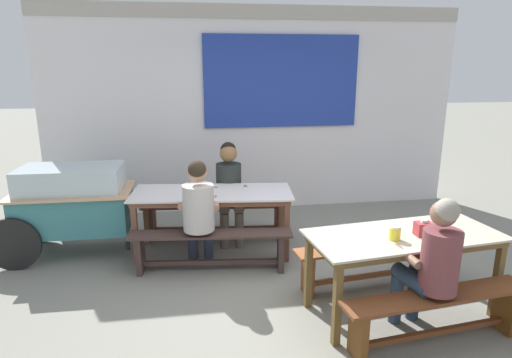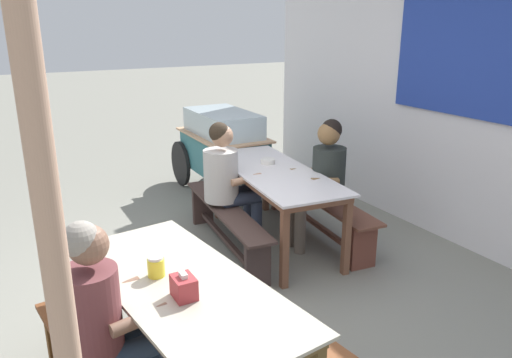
# 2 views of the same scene
# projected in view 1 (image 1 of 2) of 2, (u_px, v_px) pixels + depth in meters

# --- Properties ---
(ground_plane) EXTENTS (40.00, 40.00, 0.00)m
(ground_plane) POSITION_uv_depth(u_px,v_px,m) (294.00, 293.00, 4.28)
(ground_plane) COLOR gray
(backdrop_wall) EXTENTS (6.18, 0.23, 3.01)m
(backdrop_wall) POSITION_uv_depth(u_px,v_px,m) (256.00, 106.00, 6.49)
(backdrop_wall) COLOR silver
(backdrop_wall) RESTS_ON ground_plane
(dining_table_far) EXTENTS (1.92, 0.90, 0.76)m
(dining_table_far) POSITION_uv_depth(u_px,v_px,m) (212.00, 198.00, 5.05)
(dining_table_far) COLOR silver
(dining_table_far) RESTS_ON ground_plane
(dining_table_near) EXTENTS (1.77, 0.92, 0.76)m
(dining_table_near) POSITION_uv_depth(u_px,v_px,m) (404.00, 242.00, 3.79)
(dining_table_near) COLOR #B8AF9B
(dining_table_near) RESTS_ON ground_plane
(bench_far_back) EXTENTS (1.90, 0.49, 0.44)m
(bench_far_back) POSITION_uv_depth(u_px,v_px,m) (215.00, 214.00, 5.63)
(bench_far_back) COLOR brown
(bench_far_back) RESTS_ON ground_plane
(bench_far_front) EXTENTS (1.78, 0.44, 0.44)m
(bench_far_front) POSITION_uv_depth(u_px,v_px,m) (211.00, 245.00, 4.66)
(bench_far_front) COLOR #412F2A
(bench_far_front) RESTS_ON ground_plane
(bench_near_back) EXTENTS (1.64, 0.45, 0.44)m
(bench_near_back) POSITION_uv_depth(u_px,v_px,m) (372.00, 259.00, 4.36)
(bench_near_back) COLOR brown
(bench_near_back) RESTS_ON ground_plane
(bench_near_front) EXTENTS (1.63, 0.45, 0.44)m
(bench_near_front) POSITION_uv_depth(u_px,v_px,m) (437.00, 311.00, 3.42)
(bench_near_front) COLOR brown
(bench_near_front) RESTS_ON ground_plane
(food_cart) EXTENTS (1.71, 0.81, 1.06)m
(food_cart) POSITION_uv_depth(u_px,v_px,m) (71.00, 201.00, 5.03)
(food_cart) COLOR teal
(food_cart) RESTS_ON ground_plane
(person_left_back_turned) EXTENTS (0.45, 0.56, 1.25)m
(person_left_back_turned) POSITION_uv_depth(u_px,v_px,m) (199.00, 208.00, 4.61)
(person_left_back_turned) COLOR #2D3449
(person_left_back_turned) RESTS_ON ground_plane
(person_center_facing) EXTENTS (0.43, 0.59, 1.25)m
(person_center_facing) POSITION_uv_depth(u_px,v_px,m) (229.00, 185.00, 5.46)
(person_center_facing) COLOR #675B50
(person_center_facing) RESTS_ON ground_plane
(person_near_front) EXTENTS (0.44, 0.58, 1.24)m
(person_near_front) POSITION_uv_depth(u_px,v_px,m) (432.00, 261.00, 3.39)
(person_near_front) COLOR #293A51
(person_near_front) RESTS_ON ground_plane
(tissue_box) EXTENTS (0.14, 0.11, 0.14)m
(tissue_box) POSITION_uv_depth(u_px,v_px,m) (424.00, 229.00, 3.73)
(tissue_box) COLOR #A23034
(tissue_box) RESTS_ON dining_table_near
(condiment_jar) EXTENTS (0.10, 0.10, 0.12)m
(condiment_jar) POSITION_uv_depth(u_px,v_px,m) (395.00, 233.00, 3.64)
(condiment_jar) COLOR yellow
(condiment_jar) RESTS_ON dining_table_near
(soup_bowl) EXTENTS (0.14, 0.14, 0.05)m
(soup_bowl) POSITION_uv_depth(u_px,v_px,m) (192.00, 189.00, 5.05)
(soup_bowl) COLOR silver
(soup_bowl) RESTS_ON dining_table_far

